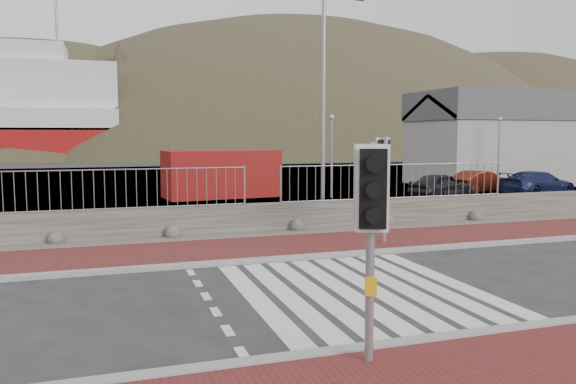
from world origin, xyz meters
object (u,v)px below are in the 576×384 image
object	(u,v)px
streetlight	(327,95)
shipping_container	(221,174)
traffic_signal_near	(371,206)
car_b	(481,182)
traffic_signal_far	(384,167)
car_a	(441,185)
car_c	(538,183)

from	to	relation	value
streetlight	shipping_container	xyz separation A→B (m)	(-1.76, 9.70, -3.32)
traffic_signal_near	car_b	size ratio (longest dim) A/B	0.81
traffic_signal_near	streetlight	xyz separation A→B (m)	(4.05, 11.56, 2.32)
car_b	streetlight	bearing A→B (deg)	106.53
traffic_signal_far	car_a	distance (m)	13.27
traffic_signal_near	shipping_container	xyz separation A→B (m)	(2.28, 21.25, -0.99)
traffic_signal_far	car_a	xyz separation A→B (m)	(8.51, 10.05, -1.60)
traffic_signal_far	shipping_container	world-z (taller)	traffic_signal_far
traffic_signal_near	streetlight	world-z (taller)	streetlight
streetlight	car_c	size ratio (longest dim) A/B	1.82
traffic_signal_far	streetlight	world-z (taller)	streetlight
shipping_container	car_c	world-z (taller)	shipping_container
traffic_signal_far	streetlight	xyz separation A→B (m)	(-0.08, 4.08, 2.27)
traffic_signal_far	streetlight	bearing A→B (deg)	-90.22
car_c	car_a	bearing A→B (deg)	72.69
traffic_signal_near	car_c	bearing A→B (deg)	63.47
traffic_signal_far	shipping_container	xyz separation A→B (m)	(-1.85, 13.78, -1.04)
traffic_signal_near	car_c	xyz separation A→B (m)	(18.00, 16.87, -1.53)
traffic_signal_far	car_b	size ratio (longest dim) A/B	0.83
shipping_container	car_a	distance (m)	11.02
traffic_signal_far	car_a	size ratio (longest dim) A/B	0.84
traffic_signal_near	car_a	bearing A→B (deg)	74.52
traffic_signal_near	traffic_signal_far	distance (m)	8.54
traffic_signal_far	car_c	distance (m)	16.83
traffic_signal_far	shipping_container	size ratio (longest dim) A/B	0.54
car_b	car_c	world-z (taller)	car_c
traffic_signal_near	car_b	distance (m)	24.64
traffic_signal_far	streetlight	size ratio (longest dim) A/B	0.38
car_b	car_c	bearing A→B (deg)	-146.55
car_a	car_c	bearing A→B (deg)	-114.34
car_c	car_b	bearing A→B (deg)	37.78
shipping_container	streetlight	bearing A→B (deg)	-86.32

